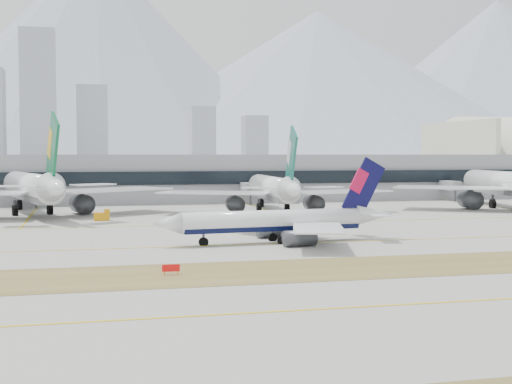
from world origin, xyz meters
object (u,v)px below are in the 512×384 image
object	(u,v)px
widebody_china_air	(509,185)
terminal	(189,177)
widebody_cathay	(274,190)
widebody_eva	(33,189)
taxiing_airliner	(281,222)

from	to	relation	value
widebody_china_air	terminal	xyz separation A→B (m)	(-80.62, 59.76, 1.02)
widebody_cathay	widebody_china_air	size ratio (longest dim) A/B	0.91
widebody_eva	widebody_cathay	distance (m)	60.26
widebody_cathay	terminal	distance (m)	58.11
widebody_cathay	taxiing_airliner	bearing A→B (deg)	170.38
taxiing_airliner	widebody_eva	bearing A→B (deg)	-61.81
widebody_eva	widebody_cathay	size ratio (longest dim) A/B	1.09
terminal	widebody_china_air	bearing A→B (deg)	-36.55
widebody_china_air	terminal	bearing A→B (deg)	63.70
widebody_cathay	terminal	xyz separation A→B (m)	(-13.72, 56.44, 1.68)
widebody_eva	terminal	size ratio (longest dim) A/B	0.24
taxiing_airliner	widebody_cathay	bearing A→B (deg)	-109.68
taxiing_airliner	widebody_cathay	world-z (taller)	widebody_cathay
widebody_eva	terminal	distance (m)	69.32
taxiing_airliner	terminal	bearing A→B (deg)	-96.40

